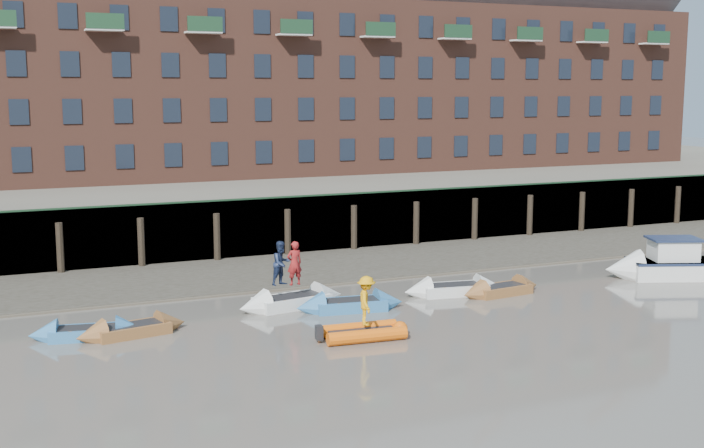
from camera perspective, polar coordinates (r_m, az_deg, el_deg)
ground at (r=28.94m, az=6.77°, el=-9.85°), size 220.00×220.00×0.00m
foreshore at (r=44.84m, az=-4.96°, el=-3.09°), size 110.00×8.00×0.50m
mud_band at (r=41.70m, az=-3.45°, el=-3.98°), size 110.00×1.60×0.10m
river_wall at (r=48.65m, az=-6.65°, el=-0.26°), size 110.00×1.23×3.30m
bank_terrace at (r=61.67m, az=-10.38°, el=1.58°), size 110.00×28.00×3.20m
apartment_terrace at (r=62.27m, az=-10.89°, el=11.99°), size 80.60×15.56×20.98m
rowboat_1 at (r=34.45m, az=-16.75°, el=-6.74°), size 4.34×1.99×1.21m
rowboat_2 at (r=34.37m, az=-14.03°, el=-6.66°), size 4.40×2.01×1.23m
rowboat_3 at (r=37.61m, az=-3.89°, el=-5.01°), size 5.12×2.26×1.43m
rowboat_4 at (r=37.00m, az=-0.12°, el=-5.25°), size 4.73×2.00×1.33m
rowboat_5 at (r=40.04m, az=6.59°, el=-4.21°), size 4.80×2.06×1.35m
rowboat_6 at (r=40.34m, az=9.63°, el=-4.21°), size 4.34×1.74×1.23m
rib_tender at (r=32.98m, az=0.90°, el=-6.99°), size 3.36×1.81×0.57m
motor_launch at (r=45.62m, az=19.29°, el=-2.52°), size 6.49×4.12×2.55m
person_rower_a at (r=37.25m, az=-3.74°, el=-2.54°), size 0.73×0.52×1.87m
person_rower_b at (r=37.24m, az=-4.58°, el=-2.54°), size 1.12×1.01×1.90m
person_rib_crew at (r=32.62m, az=0.94°, el=-4.98°), size 1.05×1.35×1.84m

